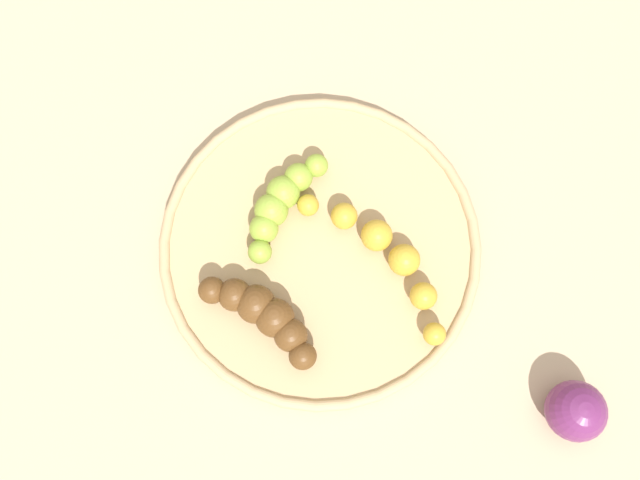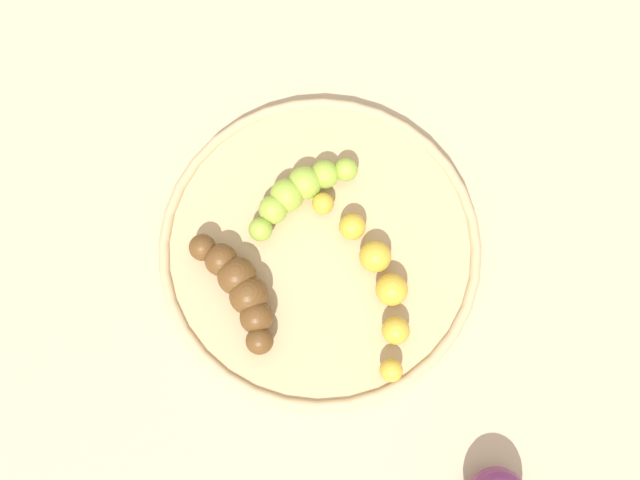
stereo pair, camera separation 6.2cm
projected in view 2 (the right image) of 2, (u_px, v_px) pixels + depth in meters
The scene contains 5 objects.
ground_plane at pixel (320, 251), 0.65m from camera, with size 2.40×2.40×0.00m, color tan.
fruit_bowl at pixel (320, 247), 0.64m from camera, with size 0.30×0.30×0.02m.
banana_green at pixel (298, 192), 0.63m from camera, with size 0.06×0.11×0.03m.
banana_overripe at pixel (239, 288), 0.61m from camera, with size 0.12×0.07×0.03m.
banana_spotted at pixel (375, 277), 0.61m from camera, with size 0.15×0.11×0.03m.
Camera 2 is at (0.09, -0.13, 0.63)m, focal length 38.90 mm.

